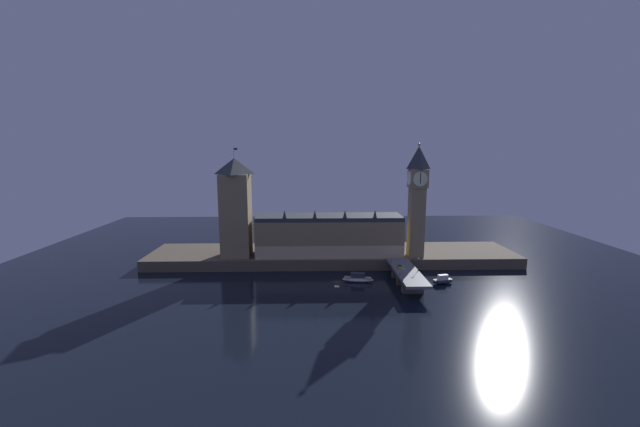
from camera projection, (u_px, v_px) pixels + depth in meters
name	position (u px, v px, depth m)	size (l,w,h in m)	color
ground_plane	(337.00, 282.00, 203.26)	(400.00, 400.00, 0.00)	black
embankment	(333.00, 256.00, 241.21)	(220.00, 42.00, 6.28)	brown
parliament_hall	(329.00, 235.00, 231.65)	(84.85, 22.95, 27.97)	#8E7A56
clock_tower	(417.00, 198.00, 223.13)	(10.27, 10.38, 65.03)	#8E7A56
victoria_tower	(236.00, 207.00, 225.36)	(16.62, 16.62, 62.70)	#8E7A56
bridge	(407.00, 275.00, 198.43)	(11.97, 46.00, 7.17)	slate
car_northbound_lead	(400.00, 267.00, 202.76)	(1.95, 4.18, 1.34)	yellow
pedestrian_near_rail	(400.00, 273.00, 190.95)	(0.38, 0.38, 1.75)	black
pedestrian_mid_walk	(418.00, 269.00, 197.20)	(0.38, 0.38, 1.77)	black
pedestrian_far_rail	(391.00, 261.00, 211.59)	(0.38, 0.38, 1.68)	black
street_lamp_near	(403.00, 273.00, 182.77)	(1.34, 0.60, 6.21)	#2D3333
street_lamp_mid	(419.00, 263.00, 197.52)	(1.34, 0.60, 6.77)	#2D3333
boat_upstream	(358.00, 279.00, 202.75)	(16.26, 6.02, 4.83)	white
boat_downstream	(443.00, 280.00, 199.90)	(11.74, 5.79, 4.76)	#1E2842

